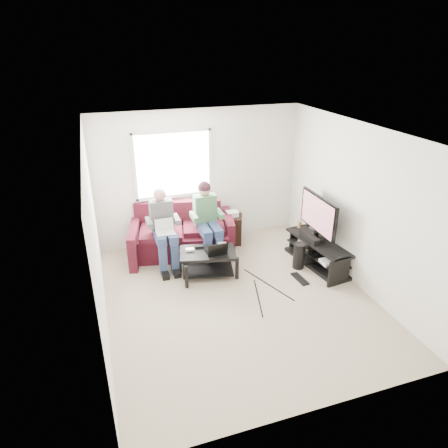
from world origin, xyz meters
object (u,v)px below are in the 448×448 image
(sofa, at_px, (182,236))
(end_table, at_px, (232,228))
(coffee_table, at_px, (208,258))
(subwoofer, at_px, (299,256))
(tv, at_px, (318,215))
(tv_stand, at_px, (317,254))

(sofa, height_order, end_table, sofa)
(sofa, xyz_separation_m, end_table, (1.03, 0.08, -0.04))
(coffee_table, xyz_separation_m, subwoofer, (1.61, -0.25, -0.11))
(tv, distance_m, end_table, 1.80)
(coffee_table, relative_size, tv_stand, 0.70)
(tv_stand, distance_m, tv, 0.73)
(end_table, bearing_deg, subwoofer, -58.81)
(tv_stand, height_order, end_table, end_table)
(sofa, distance_m, coffee_table, 1.01)
(sofa, height_order, coffee_table, sofa)
(coffee_table, height_order, tv, tv)
(sofa, bearing_deg, tv_stand, -29.66)
(tv_stand, distance_m, end_table, 1.76)
(end_table, bearing_deg, coffee_table, -127.22)
(end_table, bearing_deg, tv_stand, -48.85)
(sofa, bearing_deg, end_table, 4.50)
(tv_stand, xyz_separation_m, subwoofer, (-0.36, 0.01, 0.02))
(sofa, height_order, tv_stand, sofa)
(coffee_table, relative_size, end_table, 1.55)
(tv_stand, distance_m, subwoofer, 0.36)
(tv_stand, bearing_deg, tv, 91.47)
(tv_stand, relative_size, tv, 1.34)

